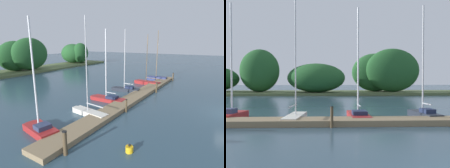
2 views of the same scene
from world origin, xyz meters
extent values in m
cube|color=#847051|center=(0.00, 9.28, 0.17)|extent=(25.77, 1.80, 0.35)
cube|color=#56663D|center=(0.00, 36.87, 0.20)|extent=(56.59, 8.00, 0.40)
ellipsoid|color=#235628|center=(21.12, 35.89, 3.12)|extent=(5.27, 3.40, 5.45)
ellipsoid|color=#235628|center=(3.12, 37.16, 3.36)|extent=(7.30, 3.54, 5.92)
ellipsoid|color=#235628|center=(20.23, 38.05, 3.00)|extent=(6.22, 5.98, 5.19)
ellipsoid|color=#235628|center=(5.54, 35.79, 3.68)|extent=(8.21, 3.57, 6.57)
cube|color=maroon|center=(-10.77, 11.36, 0.23)|extent=(1.71, 2.92, 0.47)
cube|color=maroon|center=(-10.56, 12.58, 0.21)|extent=(0.80, 0.80, 0.40)
cube|color=#2D3856|center=(-10.83, 11.02, 0.62)|extent=(1.07, 0.97, 0.30)
cylinder|color=silver|center=(-10.74, 11.56, 4.04)|extent=(0.12, 0.12, 7.14)
cube|color=silver|center=(-6.53, 10.49, 0.21)|extent=(1.31, 3.55, 0.41)
cube|color=silver|center=(-6.34, 12.03, 0.18)|extent=(0.60, 0.92, 0.35)
cylinder|color=#B7B7BC|center=(-6.50, 10.74, 4.25)|extent=(0.08, 0.08, 7.68)
cylinder|color=#B7B7BC|center=(-6.60, 9.91, 1.02)|extent=(0.31, 1.86, 0.09)
cube|color=maroon|center=(-2.45, 11.28, 0.19)|extent=(1.29, 3.71, 0.37)
cube|color=maroon|center=(-2.49, 12.94, 0.17)|extent=(0.69, 0.94, 0.32)
cube|color=#1E2847|center=(-2.44, 10.82, 0.50)|extent=(0.93, 1.13, 0.24)
cylinder|color=silver|center=(-2.46, 11.56, 3.87)|extent=(0.11, 0.11, 6.98)
cylinder|color=silver|center=(-2.44, 11.00, 0.93)|extent=(0.10, 1.25, 0.07)
cube|color=#232833|center=(2.02, 11.50, 0.21)|extent=(1.40, 3.48, 0.42)
cube|color=#232833|center=(1.81, 13.01, 0.19)|extent=(0.63, 0.91, 0.36)
cube|color=#1E2847|center=(2.07, 11.08, 0.55)|extent=(0.84, 1.10, 0.27)
cylinder|color=#B7B7BC|center=(1.98, 11.75, 4.00)|extent=(0.11, 0.11, 7.16)
cylinder|color=#B7B7BC|center=(2.06, 11.20, 0.99)|extent=(0.25, 1.23, 0.08)
cube|color=maroon|center=(7.17, 10.66, 0.23)|extent=(1.56, 3.73, 0.45)
cube|color=maroon|center=(7.35, 12.28, 0.20)|extent=(0.74, 0.97, 0.39)
cylinder|color=#7F6647|center=(7.20, 10.93, 3.80)|extent=(0.09, 0.09, 6.69)
cylinder|color=#7F6647|center=(7.09, 9.95, 0.99)|extent=(0.32, 2.19, 0.08)
cube|color=navy|center=(10.83, 10.41, 0.30)|extent=(1.41, 2.97, 0.59)
cube|color=navy|center=(10.69, 11.69, 0.27)|extent=(0.68, 0.78, 0.50)
cylinder|color=#7F6647|center=(10.81, 10.63, 4.21)|extent=(0.10, 0.10, 7.24)
cylinder|color=#4C3D28|center=(-11.62, 8.12, 0.69)|extent=(0.24, 0.24, 1.38)
cylinder|color=black|center=(-11.62, 8.12, 1.40)|extent=(0.27, 0.27, 0.04)
cylinder|color=#4C3D28|center=(-4.26, 8.21, 0.57)|extent=(0.16, 0.16, 1.15)
cylinder|color=black|center=(-4.26, 8.21, 1.17)|extent=(0.19, 0.19, 0.04)
cylinder|color=#4C3D28|center=(3.40, 8.06, 0.61)|extent=(0.20, 0.20, 1.23)
cylinder|color=black|center=(3.40, 8.06, 1.25)|extent=(0.23, 0.23, 0.04)
cylinder|color=brown|center=(11.88, 8.16, 0.62)|extent=(0.20, 0.20, 1.24)
cylinder|color=black|center=(11.88, 8.16, 1.26)|extent=(0.24, 0.24, 0.04)
cylinder|color=gold|center=(-9.53, 5.25, 0.18)|extent=(0.44, 0.44, 0.36)
sphere|color=black|center=(-9.53, 5.25, 0.44)|extent=(0.15, 0.15, 0.15)
camera|label=1|loc=(-17.84, 1.22, 6.07)|focal=29.28mm
camera|label=2|loc=(-4.59, -7.38, 2.86)|focal=45.95mm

